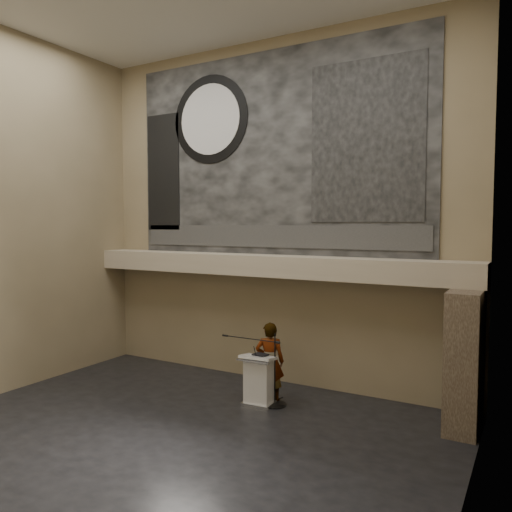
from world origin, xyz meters
The scene contains 18 objects.
floor centered at (0.00, 0.00, 0.00)m, with size 10.00×10.00×0.00m, color black.
wall_back centered at (0.00, 4.00, 4.25)m, with size 10.00×0.02×8.50m, color #77694B.
wall_right centered at (5.00, 0.00, 4.25)m, with size 0.02×8.00×8.50m, color #77694B.
soffit centered at (0.00, 3.60, 2.95)m, with size 10.00×0.80×0.50m, color tan.
sprinkler_left centered at (-1.60, 3.55, 2.67)m, with size 0.04×0.04×0.06m, color #B2893D.
sprinkler_right centered at (1.90, 3.55, 2.67)m, with size 0.04×0.04×0.06m, color #B2893D.
banner centered at (0.00, 3.97, 5.70)m, with size 8.00×0.05×5.00m, color black.
banner_text_strip centered at (0.00, 3.93, 3.65)m, with size 7.76×0.02×0.55m, color #2E2E2E.
banner_clock_rim centered at (-1.80, 3.93, 6.70)m, with size 2.30×2.30×0.02m, color black.
banner_clock_face centered at (-1.80, 3.91, 6.70)m, with size 1.84×1.84×0.02m, color silver.
banner_building_print centered at (2.40, 3.93, 5.80)m, with size 2.60×0.02×3.60m, color black.
banner_brick_print centered at (-3.40, 3.93, 5.40)m, with size 1.10×0.02×3.20m, color black.
stone_pier centered at (4.65, 3.15, 1.35)m, with size 0.60×1.40×2.70m, color #433529.
lectern centered at (0.60, 2.26, 0.55)m, with size 0.75×0.56×1.13m.
binder centered at (0.63, 2.28, 1.12)m, with size 0.30×0.24×0.04m, color black.
papers centered at (0.52, 2.20, 1.10)m, with size 0.19×0.26×0.01m, color white.
speaker_person centered at (0.67, 2.65, 0.89)m, with size 0.65×0.42×1.77m, color silver.
mic_stand centered at (0.85, 2.45, 0.24)m, with size 1.62×0.52×1.58m.
Camera 1 is at (5.80, -7.04, 3.95)m, focal length 35.00 mm.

